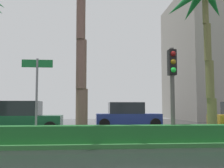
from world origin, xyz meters
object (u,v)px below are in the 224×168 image
Objects in this scene: traffic_signal_median_right at (172,76)px; car_in_traffic_fourth at (127,116)px; street_name_sign at (37,88)px; palm_tree_centre_right at (206,4)px; car_in_traffic_third at (20,118)px.

car_in_traffic_fourth is (-0.46, 8.60, -1.72)m from traffic_signal_median_right.
traffic_signal_median_right is 8.78m from car_in_traffic_fourth.
street_name_sign reaches higher than car_in_traffic_fourth.
street_name_sign is (-4.97, 0.07, -0.46)m from traffic_signal_median_right.
traffic_signal_median_right is at bearing -86.96° from car_in_traffic_fourth.
traffic_signal_median_right reaches higher than car_in_traffic_fourth.
traffic_signal_median_right is at bearing -145.48° from palm_tree_centre_right.
palm_tree_centre_right is 2.35× the size of street_name_sign.
car_in_traffic_fourth is at bearing 108.56° from palm_tree_centre_right.
palm_tree_centre_right is at bearing -71.44° from car_in_traffic_fourth.
car_in_traffic_third and car_in_traffic_fourth have the same top height.
traffic_signal_median_right is at bearing -37.43° from car_in_traffic_third.
car_in_traffic_third is at bearing -151.12° from car_in_traffic_fourth.
palm_tree_centre_right reaches higher than street_name_sign.
palm_tree_centre_right is at bearing -23.53° from car_in_traffic_third.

